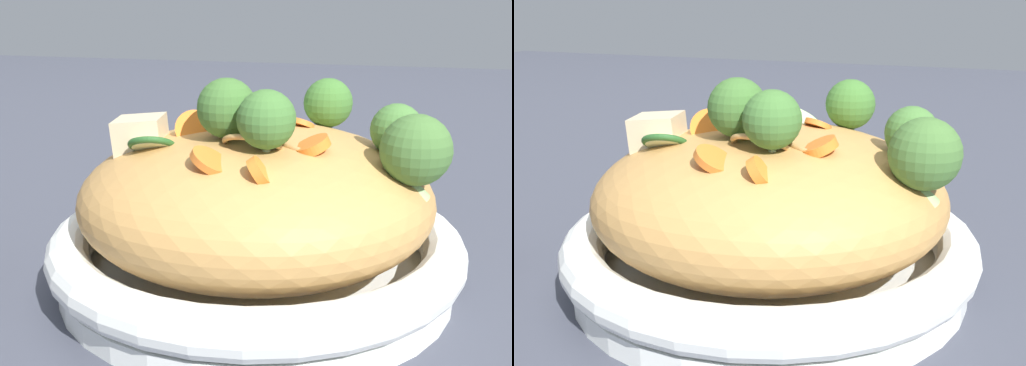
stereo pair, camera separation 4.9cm
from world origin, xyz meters
The scene contains 7 objects.
ground_plane centered at (0.00, 0.00, 0.00)m, with size 3.00×3.00×0.00m, color #3F424E.
serving_bowl centered at (0.00, 0.00, 0.03)m, with size 0.32×0.32×0.05m.
noodle_heap centered at (0.00, 0.00, 0.07)m, with size 0.27×0.27×0.12m.
broccoli_florets centered at (0.00, -0.06, 0.13)m, with size 0.17×0.20×0.08m.
carrot_coins centered at (-0.04, 0.00, 0.12)m, with size 0.14×0.13×0.03m.
zucchini_slices centered at (0.04, 0.03, 0.12)m, with size 0.16×0.12×0.04m.
chicken_chunks centered at (0.01, 0.07, 0.12)m, with size 0.13×0.10×0.03m.
Camera 2 is at (-0.45, -0.16, 0.23)m, focal length 45.27 mm.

